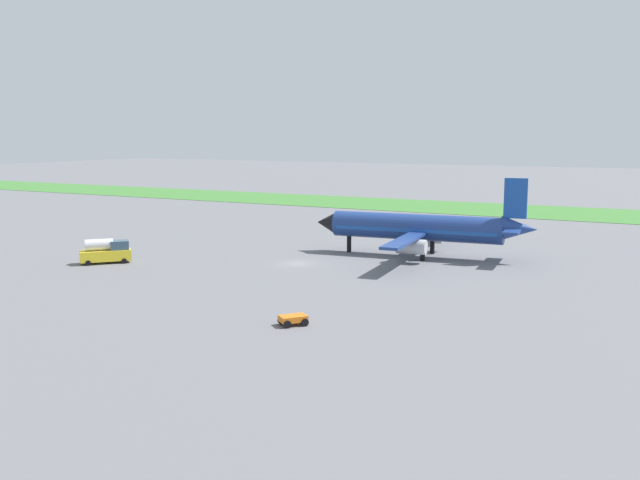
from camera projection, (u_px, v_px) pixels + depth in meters
ground_plane at (297, 264)px, 93.52m from camera, size 600.00×600.00×0.00m
grass_taxiway_strip at (467, 208)px, 162.55m from camera, size 360.00×28.00×0.08m
airplane_midfield_jet at (421, 228)px, 98.14m from camera, size 31.43×31.97×11.30m
fuel_truck_near_gate at (106, 251)px, 93.64m from camera, size 6.14×6.43×3.29m
baggage_cart_midfield at (293, 319)px, 63.38m from camera, size 2.86×2.95×0.90m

